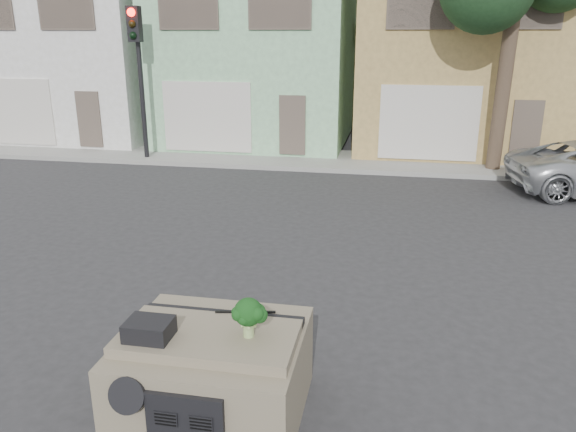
# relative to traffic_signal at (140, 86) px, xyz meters

# --- Properties ---
(ground_plane) EXTENTS (120.00, 120.00, 0.00)m
(ground_plane) POSITION_rel_traffic_signal_xyz_m (6.50, -9.50, -2.55)
(ground_plane) COLOR #303033
(ground_plane) RESTS_ON ground
(sidewalk) EXTENTS (40.00, 3.00, 0.15)m
(sidewalk) POSITION_rel_traffic_signal_xyz_m (6.50, 1.00, -2.47)
(sidewalk) COLOR gray
(sidewalk) RESTS_ON ground
(townhouse_white) EXTENTS (7.20, 8.20, 7.55)m
(townhouse_white) POSITION_rel_traffic_signal_xyz_m (-4.50, 5.00, 1.23)
(townhouse_white) COLOR white
(townhouse_white) RESTS_ON ground
(townhouse_mint) EXTENTS (7.20, 8.20, 7.55)m
(townhouse_mint) POSITION_rel_traffic_signal_xyz_m (3.00, 5.00, 1.23)
(townhouse_mint) COLOR #98D3A0
(townhouse_mint) RESTS_ON ground
(townhouse_tan) EXTENTS (7.20, 8.20, 7.55)m
(townhouse_tan) POSITION_rel_traffic_signal_xyz_m (10.50, 5.00, 1.23)
(townhouse_tan) COLOR tan
(townhouse_tan) RESTS_ON ground
(traffic_signal) EXTENTS (0.40, 0.40, 5.10)m
(traffic_signal) POSITION_rel_traffic_signal_xyz_m (0.00, 0.00, 0.00)
(traffic_signal) COLOR black
(traffic_signal) RESTS_ON ground
(tree_near) EXTENTS (4.40, 4.00, 8.50)m
(tree_near) POSITION_rel_traffic_signal_xyz_m (11.50, 0.30, 1.70)
(tree_near) COLOR #19361B
(tree_near) RESTS_ON ground
(car_dashboard) EXTENTS (2.00, 1.80, 1.12)m
(car_dashboard) POSITION_rel_traffic_signal_xyz_m (6.50, -12.50, -1.99)
(car_dashboard) COLOR #7B705B
(car_dashboard) RESTS_ON ground
(instrument_hump) EXTENTS (0.48, 0.38, 0.20)m
(instrument_hump) POSITION_rel_traffic_signal_xyz_m (5.92, -12.85, -1.33)
(instrument_hump) COLOR black
(instrument_hump) RESTS_ON car_dashboard
(wiper_arm) EXTENTS (0.69, 0.15, 0.02)m
(wiper_arm) POSITION_rel_traffic_signal_xyz_m (6.78, -12.12, -1.42)
(wiper_arm) COLOR black
(wiper_arm) RESTS_ON car_dashboard
(broccoli) EXTENTS (0.49, 0.49, 0.45)m
(broccoli) POSITION_rel_traffic_signal_xyz_m (6.95, -12.62, -1.20)
(broccoli) COLOR #103711
(broccoli) RESTS_ON car_dashboard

